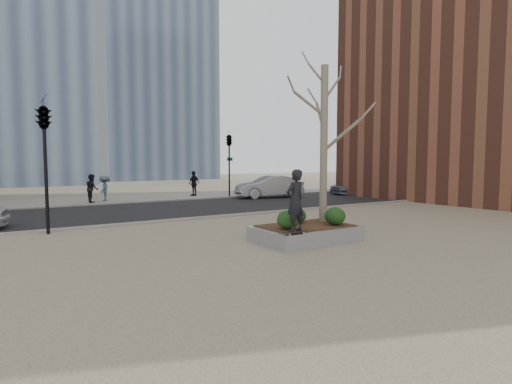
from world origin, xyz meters
TOP-DOWN VIEW (x-y plane):
  - ground at (0.00, 0.00)m, footprint 120.00×120.00m
  - street at (0.00, 10.00)m, footprint 60.00×8.00m
  - far_sidewalk at (0.00, 17.00)m, footprint 60.00×6.00m
  - planter at (1.00, 0.00)m, footprint 3.00×2.00m
  - planter_mulch at (1.00, 0.00)m, footprint 2.70×1.70m
  - sycamore_tree at (2.00, 0.30)m, footprint 2.80×2.80m
  - shrub_left at (0.11, -0.30)m, footprint 0.65×0.65m
  - shrub_middle at (1.08, 0.47)m, footprint 0.55×0.55m
  - shrub_right at (1.79, -0.47)m, footprint 0.64×0.64m
  - skateboard at (-0.10, -0.88)m, footprint 0.79×0.26m
  - skateboarder at (-0.10, -0.88)m, footprint 0.68×0.51m
  - car_silver at (8.41, 12.53)m, footprint 4.72×2.52m
  - car_third at (15.62, 11.82)m, footprint 4.47×2.34m
  - pedestrian_a at (-2.20, 15.59)m, footprint 0.64×0.82m
  - pedestrian_b at (-1.41, 16.18)m, footprint 0.95×1.14m
  - pedestrian_c at (4.75, 16.56)m, footprint 1.11×0.81m
  - traffic_light_near at (-5.50, 5.60)m, footprint 0.60×2.48m
  - traffic_light_far at (6.50, 14.60)m, footprint 0.60×2.48m

SIDE VIEW (x-z plane):
  - ground at x=0.00m, z-range 0.00..0.00m
  - street at x=0.00m, z-range 0.00..0.02m
  - far_sidewalk at x=0.00m, z-range 0.00..0.02m
  - planter at x=1.00m, z-range 0.00..0.45m
  - planter_mulch at x=1.00m, z-range 0.45..0.49m
  - skateboard at x=-0.10m, z-range 0.45..0.53m
  - car_third at x=15.62m, z-range 0.02..1.26m
  - shrub_middle at x=1.08m, z-range 0.49..0.96m
  - car_silver at x=8.41m, z-range 0.02..1.50m
  - shrub_right at x=1.79m, z-range 0.49..1.03m
  - shrub_left at x=0.11m, z-range 0.49..1.04m
  - pedestrian_b at x=-1.41m, z-range 0.02..1.55m
  - pedestrian_a at x=-2.20m, z-range 0.02..1.70m
  - pedestrian_c at x=4.75m, z-range 0.02..1.78m
  - skateboarder at x=-0.10m, z-range 0.52..2.22m
  - traffic_light_near at x=-5.50m, z-range 0.00..4.50m
  - traffic_light_far at x=6.50m, z-range 0.00..4.50m
  - sycamore_tree at x=2.00m, z-range 0.49..7.09m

